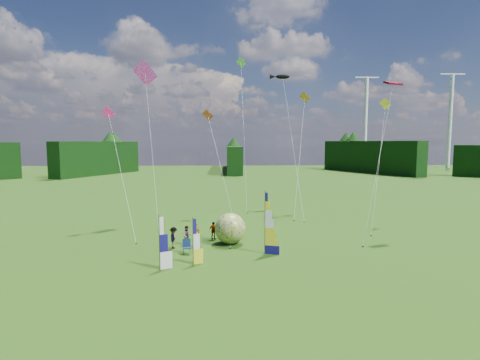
{
  "coord_description": "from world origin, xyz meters",
  "views": [
    {
      "loc": [
        -1.99,
        -24.4,
        8.38
      ],
      "look_at": [
        -1.0,
        4.0,
        5.5
      ],
      "focal_mm": 28.0,
      "sensor_mm": 36.0,
      "label": 1
    }
  ],
  "objects_px": {
    "camp_chair": "(187,247)",
    "kite_whale": "(292,135)",
    "feather_banner_main": "(265,223)",
    "bol_inflatable": "(230,229)",
    "spectator_a": "(196,235)",
    "side_banner_far": "(160,244)",
    "spectator_c": "(174,238)",
    "spectator_b": "(187,235)",
    "side_banner_left": "(193,242)",
    "spectator_d": "(214,231)"
  },
  "relations": [
    {
      "from": "spectator_c",
      "to": "kite_whale",
      "type": "xyz_separation_m",
      "value": [
        12.0,
        15.26,
        8.32
      ]
    },
    {
      "from": "spectator_b",
      "to": "spectator_a",
      "type": "bearing_deg",
      "value": -40.02
    },
    {
      "from": "spectator_c",
      "to": "feather_banner_main",
      "type": "bearing_deg",
      "value": -106.73
    },
    {
      "from": "feather_banner_main",
      "to": "bol_inflatable",
      "type": "bearing_deg",
      "value": 146.78
    },
    {
      "from": "spectator_c",
      "to": "camp_chair",
      "type": "distance_m",
      "value": 2.01
    },
    {
      "from": "camp_chair",
      "to": "spectator_a",
      "type": "bearing_deg",
      "value": 69.3
    },
    {
      "from": "spectator_b",
      "to": "camp_chair",
      "type": "xyz_separation_m",
      "value": [
        0.22,
        -2.5,
        -0.24
      ]
    },
    {
      "from": "spectator_d",
      "to": "spectator_c",
      "type": "bearing_deg",
      "value": 58.48
    },
    {
      "from": "side_banner_left",
      "to": "spectator_c",
      "type": "relative_size",
      "value": 1.88
    },
    {
      "from": "feather_banner_main",
      "to": "spectator_a",
      "type": "height_order",
      "value": "feather_banner_main"
    },
    {
      "from": "spectator_a",
      "to": "spectator_c",
      "type": "bearing_deg",
      "value": 151.66
    },
    {
      "from": "side_banner_far",
      "to": "camp_chair",
      "type": "distance_m",
      "value": 3.93
    },
    {
      "from": "camp_chair",
      "to": "spectator_b",
      "type": "bearing_deg",
      "value": 89.15
    },
    {
      "from": "side_banner_left",
      "to": "spectator_b",
      "type": "bearing_deg",
      "value": 78.88
    },
    {
      "from": "spectator_a",
      "to": "bol_inflatable",
      "type": "bearing_deg",
      "value": -28.09
    },
    {
      "from": "spectator_c",
      "to": "camp_chair",
      "type": "xyz_separation_m",
      "value": [
        1.2,
        -1.59,
        -0.29
      ]
    },
    {
      "from": "bol_inflatable",
      "to": "spectator_c",
      "type": "height_order",
      "value": "bol_inflatable"
    },
    {
      "from": "feather_banner_main",
      "to": "spectator_b",
      "type": "relative_size",
      "value": 2.92
    },
    {
      "from": "side_banner_left",
      "to": "kite_whale",
      "type": "bearing_deg",
      "value": 40.63
    },
    {
      "from": "spectator_b",
      "to": "camp_chair",
      "type": "height_order",
      "value": "spectator_b"
    },
    {
      "from": "side_banner_left",
      "to": "spectator_d",
      "type": "distance_m",
      "value": 6.79
    },
    {
      "from": "side_banner_left",
      "to": "spectator_a",
      "type": "bearing_deg",
      "value": 70.45
    },
    {
      "from": "spectator_a",
      "to": "side_banner_left",
      "type": "bearing_deg",
      "value": -130.63
    },
    {
      "from": "side_banner_far",
      "to": "spectator_b",
      "type": "bearing_deg",
      "value": 55.46
    },
    {
      "from": "side_banner_far",
      "to": "spectator_b",
      "type": "height_order",
      "value": "side_banner_far"
    },
    {
      "from": "camp_chair",
      "to": "kite_whale",
      "type": "distance_m",
      "value": 21.8
    },
    {
      "from": "feather_banner_main",
      "to": "camp_chair",
      "type": "height_order",
      "value": "feather_banner_main"
    },
    {
      "from": "spectator_d",
      "to": "kite_whale",
      "type": "relative_size",
      "value": 0.08
    },
    {
      "from": "spectator_b",
      "to": "spectator_c",
      "type": "bearing_deg",
      "value": -146.39
    },
    {
      "from": "side_banner_left",
      "to": "spectator_a",
      "type": "xyz_separation_m",
      "value": [
        -0.18,
        4.52,
        -0.67
      ]
    },
    {
      "from": "spectator_a",
      "to": "feather_banner_main",
      "type": "bearing_deg",
      "value": -65.33
    },
    {
      "from": "side_banner_left",
      "to": "bol_inflatable",
      "type": "xyz_separation_m",
      "value": [
        2.58,
        5.25,
        -0.32
      ]
    },
    {
      "from": "spectator_b",
      "to": "spectator_d",
      "type": "height_order",
      "value": "spectator_b"
    },
    {
      "from": "spectator_c",
      "to": "side_banner_far",
      "type": "bearing_deg",
      "value": 175.12
    },
    {
      "from": "spectator_a",
      "to": "camp_chair",
      "type": "height_order",
      "value": "spectator_a"
    },
    {
      "from": "feather_banner_main",
      "to": "bol_inflatable",
      "type": "distance_m",
      "value": 4.04
    },
    {
      "from": "camp_chair",
      "to": "spectator_c",
      "type": "bearing_deg",
      "value": 120.98
    },
    {
      "from": "bol_inflatable",
      "to": "spectator_d",
      "type": "relative_size",
      "value": 1.65
    },
    {
      "from": "spectator_d",
      "to": "side_banner_far",
      "type": "bearing_deg",
      "value": 85.48
    },
    {
      "from": "bol_inflatable",
      "to": "spectator_d",
      "type": "xyz_separation_m",
      "value": [
        -1.42,
        1.39,
        -0.5
      ]
    },
    {
      "from": "side_banner_left",
      "to": "spectator_c",
      "type": "bearing_deg",
      "value": 93.38
    },
    {
      "from": "side_banner_far",
      "to": "spectator_c",
      "type": "bearing_deg",
      "value": 64.36
    },
    {
      "from": "side_banner_left",
      "to": "spectator_d",
      "type": "relative_size",
      "value": 2.07
    },
    {
      "from": "spectator_d",
      "to": "camp_chair",
      "type": "bearing_deg",
      "value": 84.29
    },
    {
      "from": "camp_chair",
      "to": "kite_whale",
      "type": "height_order",
      "value": "kite_whale"
    },
    {
      "from": "feather_banner_main",
      "to": "bol_inflatable",
      "type": "height_order",
      "value": "feather_banner_main"
    },
    {
      "from": "side_banner_left",
      "to": "bol_inflatable",
      "type": "distance_m",
      "value": 5.86
    },
    {
      "from": "camp_chair",
      "to": "bol_inflatable",
      "type": "bearing_deg",
      "value": 34.17
    },
    {
      "from": "spectator_a",
      "to": "spectator_d",
      "type": "xyz_separation_m",
      "value": [
        1.34,
        2.12,
        -0.16
      ]
    },
    {
      "from": "feather_banner_main",
      "to": "spectator_c",
      "type": "bearing_deg",
      "value": -178.39
    }
  ]
}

